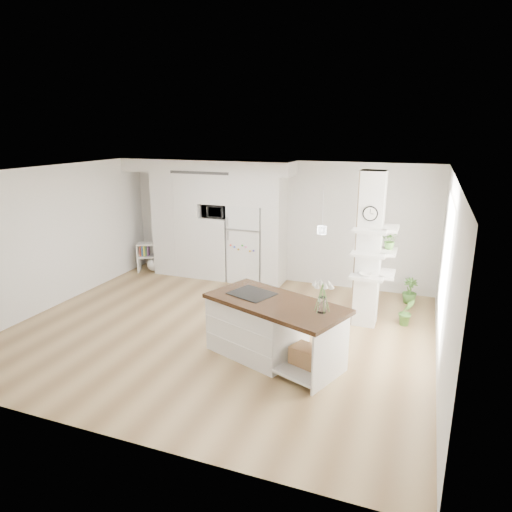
% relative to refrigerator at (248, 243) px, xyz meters
% --- Properties ---
extents(floor, '(7.00, 6.00, 0.01)m').
position_rel_refrigerator_xyz_m(floor, '(0.53, -2.68, -0.88)').
color(floor, '#A38658').
rests_on(floor, ground).
extents(room, '(7.04, 6.04, 2.72)m').
position_rel_refrigerator_xyz_m(room, '(0.53, -2.68, 0.98)').
color(room, white).
rests_on(room, ground).
extents(cabinet_wall, '(4.00, 0.71, 2.70)m').
position_rel_refrigerator_xyz_m(cabinet_wall, '(-0.92, -0.01, 0.63)').
color(cabinet_wall, silver).
rests_on(cabinet_wall, floor).
extents(refrigerator, '(0.78, 0.69, 1.75)m').
position_rel_refrigerator_xyz_m(refrigerator, '(0.00, 0.00, 0.00)').
color(refrigerator, white).
rests_on(refrigerator, floor).
extents(column, '(0.69, 0.90, 2.70)m').
position_rel_refrigerator_xyz_m(column, '(2.90, -1.55, 0.48)').
color(column, silver).
rests_on(column, floor).
extents(window, '(0.00, 2.40, 2.40)m').
position_rel_refrigerator_xyz_m(window, '(4.00, -2.38, 0.62)').
color(window, white).
rests_on(window, room).
extents(pendant_light, '(0.12, 0.12, 0.10)m').
position_rel_refrigerator_xyz_m(pendant_light, '(2.23, -2.53, 1.24)').
color(pendant_light, white).
rests_on(pendant_light, room).
extents(kitchen_island, '(2.30, 1.67, 1.51)m').
position_rel_refrigerator_xyz_m(kitchen_island, '(1.53, -3.24, -0.39)').
color(kitchen_island, silver).
rests_on(kitchen_island, floor).
extents(bookshelf, '(0.67, 0.54, 0.70)m').
position_rel_refrigerator_xyz_m(bookshelf, '(-2.45, -0.17, -0.57)').
color(bookshelf, silver).
rests_on(bookshelf, floor).
extents(floor_plant_a, '(0.34, 0.32, 0.50)m').
position_rel_refrigerator_xyz_m(floor_plant_a, '(3.52, -1.33, -0.63)').
color(floor_plant_a, '#4B8234').
rests_on(floor_plant_a, floor).
extents(floor_plant_b, '(0.35, 0.35, 0.51)m').
position_rel_refrigerator_xyz_m(floor_plant_b, '(3.52, -0.18, -0.62)').
color(floor_plant_b, '#4B8234').
rests_on(floor_plant_b, floor).
extents(microwave, '(0.54, 0.37, 0.30)m').
position_rel_refrigerator_xyz_m(microwave, '(-0.75, -0.06, 0.69)').
color(microwave, '#2D2D2D').
rests_on(microwave, cabinet_wall).
extents(shelf_plant, '(0.27, 0.23, 0.30)m').
position_rel_refrigerator_xyz_m(shelf_plant, '(3.15, -1.38, 0.65)').
color(shelf_plant, '#4B8234').
rests_on(shelf_plant, column).
extents(decor_bowl, '(0.22, 0.22, 0.05)m').
position_rel_refrigerator_xyz_m(decor_bowl, '(2.82, -1.78, 0.13)').
color(decor_bowl, white).
rests_on(decor_bowl, column).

